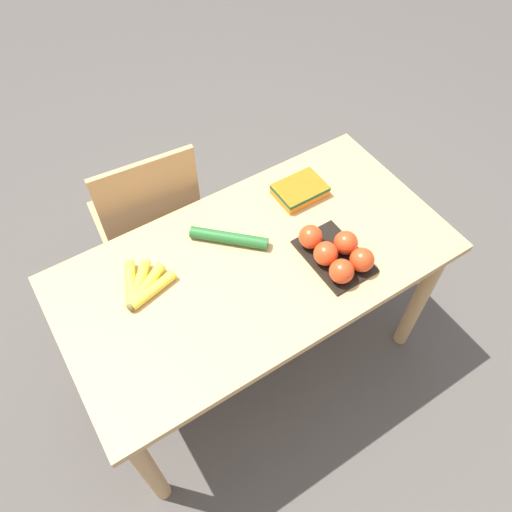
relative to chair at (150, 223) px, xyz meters
The scene contains 7 objects.
ground_plane 0.77m from the chair, 72.68° to the right, with size 12.00×12.00×0.00m, color #4C4742.
dining_table 0.61m from the chair, 72.68° to the right, with size 1.36×0.71×0.74m.
chair is the anchor object (origin of this frame).
banana_bunch 0.57m from the chair, 113.29° to the right, with size 0.19×0.18×0.03m.
tomato_pack 0.87m from the chair, 60.33° to the right, with size 0.18×0.26×0.09m.
carrot_bag 0.68m from the chair, 38.90° to the right, with size 0.18×0.14×0.04m.
cucumber_near 0.54m from the chair, 72.15° to the right, with size 0.23×0.22×0.04m.
Camera 1 is at (-0.54, -0.84, 2.12)m, focal length 35.00 mm.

